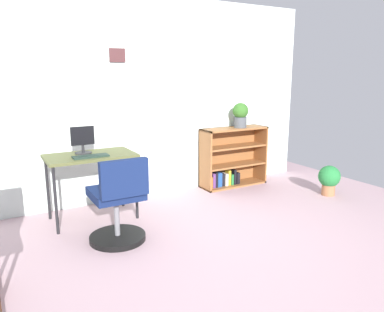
{
  "coord_description": "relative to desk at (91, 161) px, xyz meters",
  "views": [
    {
      "loc": [
        -1.57,
        -2.18,
        1.53
      ],
      "look_at": [
        0.38,
        1.24,
        0.66
      ],
      "focal_mm": 35.17,
      "sensor_mm": 36.0,
      "label": 1
    }
  ],
  "objects": [
    {
      "name": "ground_plane",
      "position": [
        0.6,
        -1.65,
        -0.64
      ],
      "size": [
        6.24,
        6.24,
        0.0
      ],
      "primitive_type": "plane",
      "color": "#B5949D"
    },
    {
      "name": "potted_plant_on_shelf",
      "position": [
        2.11,
        0.25,
        0.35
      ],
      "size": [
        0.21,
        0.21,
        0.33
      ],
      "color": "#474C51",
      "rests_on": "bookshelf_low"
    },
    {
      "name": "monitor",
      "position": [
        -0.05,
        0.09,
        0.21
      ],
      "size": [
        0.24,
        0.18,
        0.29
      ],
      "color": "#262628",
      "rests_on": "desk"
    },
    {
      "name": "keyboard",
      "position": [
        -0.03,
        -0.13,
        0.08
      ],
      "size": [
        0.35,
        0.13,
        0.02
      ],
      "primitive_type": "cube",
      "color": "#1E2F27",
      "rests_on": "desk"
    },
    {
      "name": "bookshelf_low",
      "position": [
        2.01,
        0.31,
        -0.27
      ],
      "size": [
        0.94,
        0.3,
        0.81
      ],
      "color": "brown",
      "rests_on": "ground_plane"
    },
    {
      "name": "wall_back",
      "position": [
        0.6,
        0.5,
        0.58
      ],
      "size": [
        5.2,
        0.12,
        2.43
      ],
      "color": "silver",
      "rests_on": "ground_plane"
    },
    {
      "name": "office_chair",
      "position": [
        0.05,
        -0.7,
        -0.28
      ],
      "size": [
        0.52,
        0.55,
        0.82
      ],
      "color": "black",
      "rests_on": "ground_plane"
    },
    {
      "name": "desk",
      "position": [
        0.0,
        0.0,
        0.0
      ],
      "size": [
        0.9,
        0.53,
        0.7
      ],
      "color": "brown",
      "rests_on": "ground_plane"
    },
    {
      "name": "potted_plant_floor",
      "position": [
        2.83,
        -0.69,
        -0.42
      ],
      "size": [
        0.27,
        0.27,
        0.38
      ],
      "color": "#9E6642",
      "rests_on": "ground_plane"
    }
  ]
}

